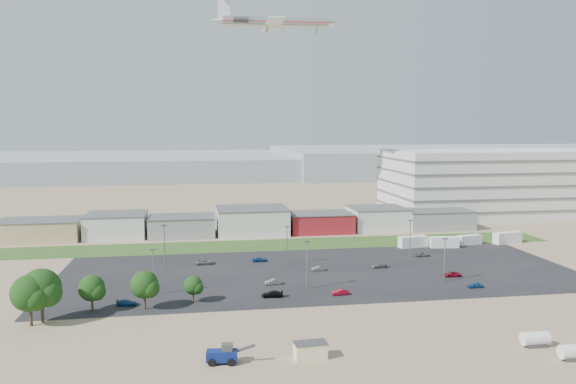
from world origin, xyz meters
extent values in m
plane|color=#8B7859|center=(0.00, 0.00, 0.00)|extent=(700.00, 700.00, 0.00)
cube|color=black|center=(5.00, 20.00, 0.01)|extent=(120.00, 50.00, 0.01)
cube|color=#254B1C|center=(0.00, 52.00, 0.01)|extent=(160.00, 16.00, 0.02)
cube|color=silver|center=(90.00, 95.00, 12.50)|extent=(80.00, 40.00, 25.00)
imported|color=maroon|center=(33.69, 11.14, 0.55)|extent=(4.05, 2.02, 1.10)
imported|color=navy|center=(34.61, 2.03, 0.55)|extent=(3.24, 1.36, 1.10)
imported|color=black|center=(-8.61, 2.30, 0.63)|extent=(4.50, 2.22, 1.26)
imported|color=#595B5E|center=(-7.24, 11.19, 0.60)|extent=(3.72, 1.53, 1.20)
imported|color=#595B5E|center=(-35.55, 21.98, 0.57)|extent=(3.43, 1.52, 1.15)
imported|color=navy|center=(-7.84, 32.31, 0.56)|extent=(3.93, 1.70, 1.13)
imported|color=#595B5E|center=(4.88, 21.13, 0.54)|extent=(3.34, 1.31, 1.08)
imported|color=#595B5E|center=(34.95, 31.11, 0.64)|extent=(3.81, 1.69, 1.27)
imported|color=#A5A5AA|center=(-21.58, 31.63, 0.62)|extent=(4.65, 2.50, 1.24)
imported|color=navy|center=(-36.69, 1.45, 0.56)|extent=(4.01, 2.02, 1.12)
imported|color=#595B5E|center=(19.97, 21.52, 0.56)|extent=(3.92, 1.78, 1.11)
imported|color=maroon|center=(5.16, 1.53, 0.57)|extent=(3.53, 1.42, 1.14)
camera|label=1|loc=(-22.84, -105.60, 33.71)|focal=35.00mm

